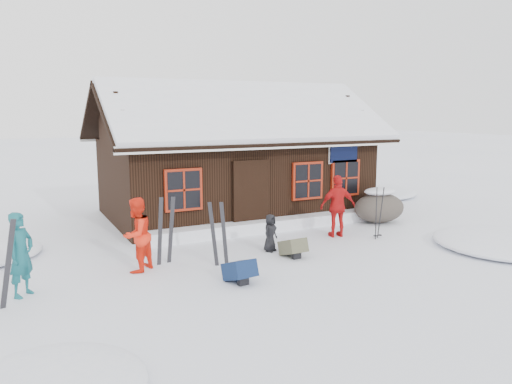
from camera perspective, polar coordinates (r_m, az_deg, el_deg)
ground at (r=11.94m, az=0.69°, el=-7.43°), size 120.00×120.00×0.00m
mountain_hut at (r=16.68m, az=-2.59°, el=2.87°), size 8.90×6.09×4.42m
snow_drift at (r=14.49m, az=1.87°, el=-3.72°), size 7.60×0.60×0.35m
snow_mounds at (r=14.28m, az=3.15°, el=-4.65°), size 20.60×13.20×0.48m
skier_teal at (r=10.27m, az=-25.27°, el=-6.48°), size 0.67×0.69×1.60m
skier_orange_left at (r=11.00m, az=-13.49°, el=-4.79°), size 0.99×0.97×1.61m
skier_orange_right at (r=13.82m, az=9.33°, el=-1.61°), size 1.07×0.62×1.71m
skier_crouched at (r=12.29m, az=1.64°, el=-4.68°), size 0.54×0.49×0.93m
boulder at (r=15.92m, az=13.89°, el=-1.64°), size 1.66×1.25×0.97m
ski_pair_left at (r=9.74m, az=-27.26°, el=-7.59°), size 0.60×0.25×1.64m
ski_pair_mid at (r=11.10m, az=-4.27°, el=-4.98°), size 0.38×0.31×1.51m
ski_pair_right at (r=11.46m, az=-10.29°, el=-4.47°), size 0.47×0.11×1.58m
ski_poles at (r=13.87m, az=13.82°, el=-2.42°), size 0.26×0.13×1.45m
backpack_blue at (r=10.19m, az=-1.89°, el=-9.36°), size 0.55×0.69×0.35m
backpack_olive at (r=11.92m, az=4.25°, el=-6.64°), size 0.48×0.63×0.34m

